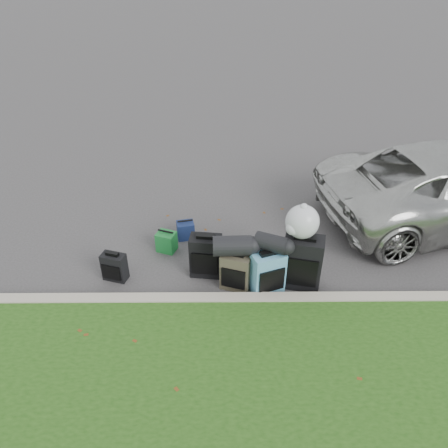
{
  "coord_description": "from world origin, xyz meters",
  "views": [
    {
      "loc": [
        -0.14,
        -5.43,
        4.33
      ],
      "look_at": [
        -0.1,
        0.2,
        0.55
      ],
      "focal_mm": 35.0,
      "sensor_mm": 36.0,
      "label": 1
    }
  ],
  "objects_px": {
    "suitcase_large_black_left": "(206,256)",
    "suitcase_small_black": "(115,267)",
    "suitcase_teal": "(267,273)",
    "tote_green": "(167,242)",
    "suitcase_olive": "(236,271)",
    "suitcase_large_black_right": "(302,262)",
    "tote_navy": "(186,230)"
  },
  "relations": [
    {
      "from": "suitcase_olive",
      "to": "suitcase_large_black_right",
      "type": "bearing_deg",
      "value": 20.49
    },
    {
      "from": "suitcase_olive",
      "to": "tote_green",
      "type": "bearing_deg",
      "value": 159.23
    },
    {
      "from": "suitcase_small_black",
      "to": "suitcase_large_black_left",
      "type": "xyz_separation_m",
      "value": [
        1.35,
        0.11,
        0.11
      ]
    },
    {
      "from": "suitcase_large_black_left",
      "to": "tote_navy",
      "type": "relative_size",
      "value": 2.21
    },
    {
      "from": "suitcase_olive",
      "to": "tote_green",
      "type": "height_order",
      "value": "suitcase_olive"
    },
    {
      "from": "suitcase_teal",
      "to": "tote_green",
      "type": "xyz_separation_m",
      "value": [
        -1.54,
        0.97,
        -0.16
      ]
    },
    {
      "from": "suitcase_large_black_right",
      "to": "tote_green",
      "type": "relative_size",
      "value": 2.49
    },
    {
      "from": "suitcase_small_black",
      "to": "tote_green",
      "type": "relative_size",
      "value": 1.33
    },
    {
      "from": "suitcase_small_black",
      "to": "tote_navy",
      "type": "relative_size",
      "value": 1.45
    },
    {
      "from": "suitcase_small_black",
      "to": "suitcase_teal",
      "type": "relative_size",
      "value": 0.67
    },
    {
      "from": "suitcase_large_black_right",
      "to": "tote_navy",
      "type": "relative_size",
      "value": 2.73
    },
    {
      "from": "suitcase_small_black",
      "to": "tote_navy",
      "type": "distance_m",
      "value": 1.43
    },
    {
      "from": "suitcase_large_black_right",
      "to": "tote_green",
      "type": "bearing_deg",
      "value": 170.79
    },
    {
      "from": "tote_navy",
      "to": "tote_green",
      "type": "bearing_deg",
      "value": -141.69
    },
    {
      "from": "suitcase_large_black_left",
      "to": "suitcase_teal",
      "type": "bearing_deg",
      "value": -17.12
    },
    {
      "from": "suitcase_small_black",
      "to": "suitcase_large_black_right",
      "type": "distance_m",
      "value": 2.74
    },
    {
      "from": "suitcase_small_black",
      "to": "suitcase_olive",
      "type": "xyz_separation_m",
      "value": [
        1.79,
        -0.19,
        0.07
      ]
    },
    {
      "from": "suitcase_large_black_left",
      "to": "suitcase_small_black",
      "type": "bearing_deg",
      "value": -168.84
    },
    {
      "from": "suitcase_teal",
      "to": "tote_green",
      "type": "height_order",
      "value": "suitcase_teal"
    },
    {
      "from": "suitcase_large_black_right",
      "to": "suitcase_large_black_left",
      "type": "bearing_deg",
      "value": -177.38
    },
    {
      "from": "suitcase_large_black_right",
      "to": "tote_navy",
      "type": "bearing_deg",
      "value": 159.12
    },
    {
      "from": "suitcase_olive",
      "to": "suitcase_teal",
      "type": "bearing_deg",
      "value": 7.23
    },
    {
      "from": "suitcase_large_black_left",
      "to": "suitcase_large_black_right",
      "type": "xyz_separation_m",
      "value": [
        1.38,
        -0.26,
        0.08
      ]
    },
    {
      "from": "suitcase_small_black",
      "to": "suitcase_olive",
      "type": "bearing_deg",
      "value": 10.97
    },
    {
      "from": "suitcase_small_black",
      "to": "suitcase_olive",
      "type": "distance_m",
      "value": 1.8
    },
    {
      "from": "suitcase_small_black",
      "to": "tote_navy",
      "type": "xyz_separation_m",
      "value": [
        0.98,
        1.04,
        -0.07
      ]
    },
    {
      "from": "tote_green",
      "to": "suitcase_small_black",
      "type": "bearing_deg",
      "value": -114.42
    },
    {
      "from": "suitcase_olive",
      "to": "suitcase_large_black_right",
      "type": "xyz_separation_m",
      "value": [
        0.94,
        0.04,
        0.12
      ]
    },
    {
      "from": "suitcase_olive",
      "to": "tote_green",
      "type": "distance_m",
      "value": 1.41
    },
    {
      "from": "suitcase_olive",
      "to": "suitcase_large_black_left",
      "type": "bearing_deg",
      "value": 163.89
    },
    {
      "from": "suitcase_olive",
      "to": "tote_navy",
      "type": "bearing_deg",
      "value": 141.53
    },
    {
      "from": "suitcase_small_black",
      "to": "suitcase_teal",
      "type": "bearing_deg",
      "value": 10.01
    }
  ]
}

